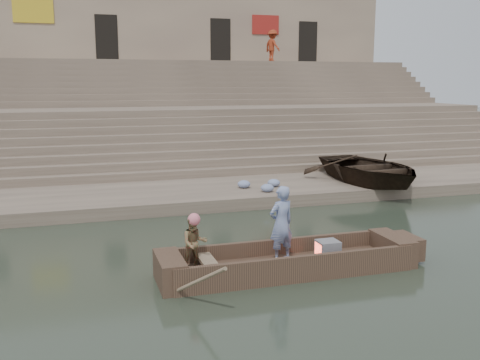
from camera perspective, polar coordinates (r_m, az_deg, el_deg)
name	(u,v)px	position (r m, az deg, el deg)	size (l,w,h in m)	color
ground	(291,280)	(11.32, 5.44, -10.54)	(120.00, 120.00, 0.00)	#242E23
lower_landing	(202,194)	(18.61, -4.01, -1.49)	(32.00, 4.00, 0.40)	gray
mid_landing	(166,138)	(25.71, -7.87, 4.46)	(32.00, 3.00, 2.80)	gray
upper_landing	(146,106)	(32.53, -9.95, 7.76)	(32.00, 3.00, 5.20)	gray
ghat_steps	(160,126)	(27.34, -8.47, 5.64)	(32.00, 11.00, 5.20)	gray
building_wall	(137,57)	(36.50, -10.92, 12.73)	(32.00, 5.07, 11.20)	tan
main_rowboat	(288,267)	(11.72, 5.11, -9.21)	(5.00, 1.30, 0.22)	brown
rowboat_trim	(297,258)	(11.73, 6.08, -8.21)	(6.04, 2.63, 1.79)	brown
standing_man	(281,224)	(11.55, 4.39, -4.64)	(0.60, 0.39, 1.65)	navy
rowing_man	(194,243)	(11.11, -4.86, -6.69)	(0.54, 0.42, 1.12)	#2B8145
television	(327,250)	(11.98, 9.24, -7.30)	(0.46, 0.42, 0.40)	slate
beached_rowboat	(370,168)	(20.05, 13.59, 1.23)	(3.66, 5.13, 1.06)	#2D2116
pedestrian	(273,46)	(33.68, 3.47, 14.03)	(1.22, 0.70, 1.89)	maroon
cloth_bundles	(197,189)	(17.79, -4.62, -0.97)	(10.15, 1.30, 0.26)	#3F5999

